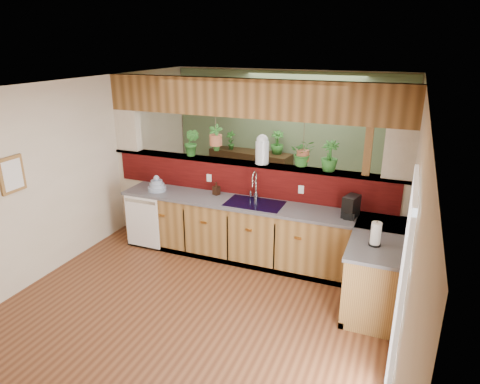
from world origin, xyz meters
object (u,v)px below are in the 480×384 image
at_px(dish_stack, 157,186).
at_px(glass_jar, 262,149).
at_px(faucet, 255,184).
at_px(coffee_maker, 351,208).
at_px(shelving_console, 250,178).
at_px(soap_dispenser, 216,188).
at_px(paper_towel, 376,234).

height_order(dish_stack, glass_jar, glass_jar).
height_order(faucet, coffee_maker, faucet).
bearing_deg(glass_jar, shelving_console, 115.20).
bearing_deg(glass_jar, faucet, -97.96).
height_order(faucet, dish_stack, faucet).
bearing_deg(faucet, coffee_maker, -6.39).
distance_m(soap_dispenser, glass_jar, 0.91).
xyz_separation_m(paper_towel, shelving_console, (-2.64, 3.00, -0.54)).
distance_m(coffee_maker, shelving_console, 3.25).
xyz_separation_m(glass_jar, shelving_console, (-0.89, 1.90, -1.11)).
bearing_deg(dish_stack, paper_towel, -11.68).
bearing_deg(paper_towel, dish_stack, 168.32).
height_order(coffee_maker, glass_jar, glass_jar).
xyz_separation_m(faucet, shelving_console, (-0.86, 2.12, -0.64)).
distance_m(soap_dispenser, shelving_console, 2.21).
bearing_deg(coffee_maker, shelving_console, 151.74).
bearing_deg(faucet, dish_stack, -172.55).
height_order(dish_stack, paper_towel, paper_towel).
xyz_separation_m(soap_dispenser, coffee_maker, (2.01, -0.14, 0.04)).
height_order(faucet, soap_dispenser, faucet).
bearing_deg(shelving_console, soap_dispenser, -75.63).
bearing_deg(soap_dispenser, coffee_maker, -3.89).
xyz_separation_m(coffee_maker, paper_towel, (0.38, -0.73, 0.00)).
xyz_separation_m(faucet, coffee_maker, (1.40, -0.16, -0.10)).
relative_size(paper_towel, glass_jar, 0.69).
bearing_deg(paper_towel, soap_dispenser, 160.04).
relative_size(coffee_maker, paper_towel, 0.98).
height_order(dish_stack, coffee_maker, coffee_maker).
relative_size(coffee_maker, shelving_console, 0.18).
relative_size(soap_dispenser, paper_towel, 0.66).
bearing_deg(faucet, soap_dispenser, -178.08).
bearing_deg(glass_jar, coffee_maker, -15.25).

